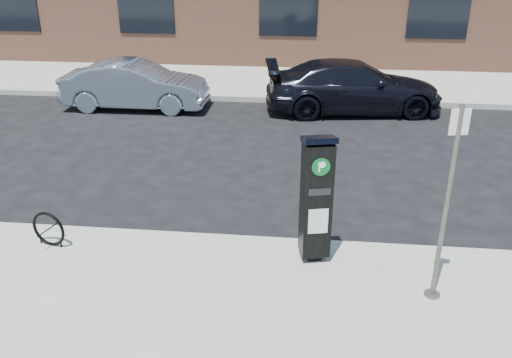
# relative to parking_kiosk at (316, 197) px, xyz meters

# --- Properties ---
(ground) EXTENTS (120.00, 120.00, 0.00)m
(ground) POSITION_rel_parking_kiosk_xyz_m (-1.09, 0.47, -1.12)
(ground) COLOR black
(ground) RESTS_ON ground
(sidewalk_far) EXTENTS (60.00, 12.00, 0.15)m
(sidewalk_far) POSITION_rel_parking_kiosk_xyz_m (-1.09, 14.47, -1.05)
(sidewalk_far) COLOR gray
(sidewalk_far) RESTS_ON ground
(curb_near) EXTENTS (60.00, 0.12, 0.16)m
(curb_near) POSITION_rel_parking_kiosk_xyz_m (-1.09, 0.45, -1.05)
(curb_near) COLOR #9E9B93
(curb_near) RESTS_ON ground
(curb_far) EXTENTS (60.00, 0.12, 0.16)m
(curb_far) POSITION_rel_parking_kiosk_xyz_m (-1.09, 8.49, -1.05)
(curb_far) COLOR #9E9B93
(curb_far) RESTS_ON ground
(parking_kiosk) EXTENTS (0.51, 0.47, 1.90)m
(parking_kiosk) POSITION_rel_parking_kiosk_xyz_m (0.00, 0.00, 0.00)
(parking_kiosk) COLOR black
(parking_kiosk) RESTS_ON sidewalk_near
(sign_pole) EXTENTS (0.23, 0.21, 2.57)m
(sign_pole) POSITION_rel_parking_kiosk_xyz_m (1.55, -0.75, 0.30)
(sign_pole) COLOR #4B4742
(sign_pole) RESTS_ON sidewalk_near
(bike_rack) EXTENTS (0.56, 0.17, 0.56)m
(bike_rack) POSITION_rel_parking_kiosk_xyz_m (-3.95, -0.08, -0.70)
(bike_rack) COLOR black
(bike_rack) RESTS_ON sidewalk_near
(car_silver) EXTENTS (3.98, 1.42, 1.31)m
(car_silver) POSITION_rel_parking_kiosk_xyz_m (-5.02, 7.51, -0.47)
(car_silver) COLOR gray
(car_silver) RESTS_ON ground
(car_dark) EXTENTS (4.98, 2.56, 1.38)m
(car_dark) POSITION_rel_parking_kiosk_xyz_m (0.97, 7.87, -0.43)
(car_dark) COLOR black
(car_dark) RESTS_ON ground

